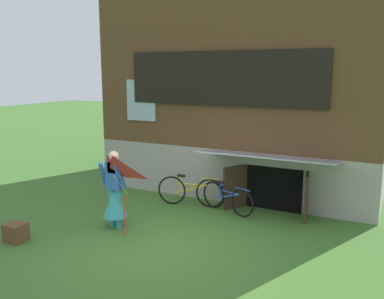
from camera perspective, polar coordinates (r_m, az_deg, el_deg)
The scene contains 7 objects.
ground_plane at distance 8.37m, azimuth -4.31°, elevation -12.67°, with size 60.00×60.00×0.00m, color #3D6B28.
log_house at distance 12.85m, azimuth 8.78°, elevation 7.45°, with size 7.42×6.40×5.24m.
person at distance 9.12m, azimuth -10.43°, elevation -6.14°, with size 0.61×0.53×1.66m.
kite at distance 8.41m, azimuth -10.73°, elevation -3.24°, with size 0.81×0.74×1.61m.
bicycle_blue at distance 10.01m, azimuth 4.80°, elevation -6.58°, with size 1.49×0.56×0.72m.
bicycle_yellow at distance 10.43m, azimuth -0.18°, elevation -5.66°, with size 1.68×0.40×0.78m.
wooden_crate at distance 9.10m, azimuth -22.82°, elevation -10.34°, with size 0.40×0.34×0.36m, color brown.
Camera 1 is at (4.03, -6.55, 3.31)m, focal length 39.27 mm.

